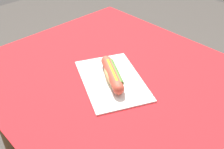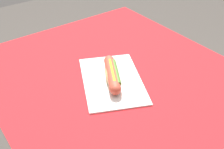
# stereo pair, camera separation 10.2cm
# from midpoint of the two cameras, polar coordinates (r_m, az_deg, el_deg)

# --- Properties ---
(dining_table) EXTENTS (1.15, 0.93, 0.77)m
(dining_table) POSITION_cam_midpoint_polar(r_m,az_deg,el_deg) (1.13, -0.34, -6.60)
(dining_table) COLOR brown
(dining_table) RESTS_ON ground
(paper_wrapper) EXTENTS (0.40, 0.34, 0.01)m
(paper_wrapper) POSITION_cam_midpoint_polar(r_m,az_deg,el_deg) (1.04, -2.82, -1.31)
(paper_wrapper) COLOR silver
(paper_wrapper) RESTS_ON dining_table
(hot_dog) EXTENTS (0.21, 0.13, 0.05)m
(hot_dog) POSITION_cam_midpoint_polar(r_m,az_deg,el_deg) (1.02, -2.81, -0.03)
(hot_dog) COLOR #E5BC75
(hot_dog) RESTS_ON paper_wrapper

